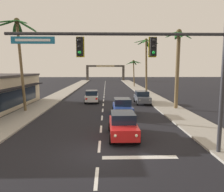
{
  "coord_description": "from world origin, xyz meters",
  "views": [
    {
      "loc": [
        0.45,
        -11.55,
        4.67
      ],
      "look_at": [
        0.94,
        8.0,
        2.2
      ],
      "focal_mm": 34.79,
      "sensor_mm": 36.0,
      "label": 1
    }
  ],
  "objects_px": {
    "sedan_oncoming_far": "(92,96)",
    "traffic_signal_mast": "(155,59)",
    "palm_right_farthest": "(134,67)",
    "palm_left_second": "(19,41)",
    "sedan_third_in_queue": "(122,107)",
    "palm_right_second": "(178,57)",
    "town_gateway_arch": "(105,70)",
    "sedan_parked_nearest_kerb": "(142,97)",
    "palm_right_third": "(146,56)",
    "sedan_lead_at_stop_bar": "(123,125)"
  },
  "relations": [
    {
      "from": "palm_right_farthest",
      "to": "sedan_parked_nearest_kerb",
      "type": "bearing_deg",
      "value": -94.61
    },
    {
      "from": "town_gateway_arch",
      "to": "sedan_lead_at_stop_bar",
      "type": "bearing_deg",
      "value": -88.74
    },
    {
      "from": "palm_left_second",
      "to": "town_gateway_arch",
      "type": "height_order",
      "value": "palm_left_second"
    },
    {
      "from": "traffic_signal_mast",
      "to": "sedan_parked_nearest_kerb",
      "type": "relative_size",
      "value": 2.55
    },
    {
      "from": "palm_right_second",
      "to": "sedan_parked_nearest_kerb",
      "type": "bearing_deg",
      "value": 127.55
    },
    {
      "from": "palm_left_second",
      "to": "sedan_lead_at_stop_bar",
      "type": "bearing_deg",
      "value": -41.04
    },
    {
      "from": "sedan_parked_nearest_kerb",
      "to": "town_gateway_arch",
      "type": "distance_m",
      "value": 56.91
    },
    {
      "from": "sedan_lead_at_stop_bar",
      "to": "palm_left_second",
      "type": "distance_m",
      "value": 15.23
    },
    {
      "from": "sedan_oncoming_far",
      "to": "palm_right_second",
      "type": "relative_size",
      "value": 0.5
    },
    {
      "from": "town_gateway_arch",
      "to": "palm_left_second",
      "type": "bearing_deg",
      "value": -98.05
    },
    {
      "from": "sedan_lead_at_stop_bar",
      "to": "palm_right_farthest",
      "type": "distance_m",
      "value": 41.78
    },
    {
      "from": "sedan_lead_at_stop_bar",
      "to": "sedan_parked_nearest_kerb",
      "type": "distance_m",
      "value": 14.77
    },
    {
      "from": "sedan_third_in_queue",
      "to": "palm_left_second",
      "type": "relative_size",
      "value": 0.45
    },
    {
      "from": "palm_right_farthest",
      "to": "town_gateway_arch",
      "type": "distance_m",
      "value": 30.69
    },
    {
      "from": "sedan_oncoming_far",
      "to": "palm_right_farthest",
      "type": "distance_m",
      "value": 27.5
    },
    {
      "from": "town_gateway_arch",
      "to": "palm_right_farthest",
      "type": "bearing_deg",
      "value": -76.06
    },
    {
      "from": "sedan_third_in_queue",
      "to": "palm_right_third",
      "type": "relative_size",
      "value": 0.44
    },
    {
      "from": "sedan_oncoming_far",
      "to": "palm_left_second",
      "type": "xyz_separation_m",
      "value": [
        -7.12,
        -6.55,
        6.72
      ]
    },
    {
      "from": "sedan_lead_at_stop_bar",
      "to": "town_gateway_arch",
      "type": "relative_size",
      "value": 0.3
    },
    {
      "from": "sedan_lead_at_stop_bar",
      "to": "sedan_oncoming_far",
      "type": "distance_m",
      "value": 15.85
    },
    {
      "from": "traffic_signal_mast",
      "to": "palm_right_farthest",
      "type": "xyz_separation_m",
      "value": [
        4.4,
        44.35,
        0.05
      ]
    },
    {
      "from": "palm_left_second",
      "to": "sedan_third_in_queue",
      "type": "bearing_deg",
      "value": -10.24
    },
    {
      "from": "palm_left_second",
      "to": "town_gateway_arch",
      "type": "distance_m",
      "value": 62.64
    },
    {
      "from": "traffic_signal_mast",
      "to": "palm_right_third",
      "type": "relative_size",
      "value": 1.12
    },
    {
      "from": "sedan_third_in_queue",
      "to": "sedan_lead_at_stop_bar",
      "type": "bearing_deg",
      "value": -93.91
    },
    {
      "from": "sedan_third_in_queue",
      "to": "palm_right_second",
      "type": "distance_m",
      "value": 8.75
    },
    {
      "from": "palm_right_third",
      "to": "town_gateway_arch",
      "type": "xyz_separation_m",
      "value": [
        -7.72,
        45.32,
        -2.97
      ]
    },
    {
      "from": "sedan_third_in_queue",
      "to": "palm_right_farthest",
      "type": "bearing_deg",
      "value": 81.09
    },
    {
      "from": "traffic_signal_mast",
      "to": "palm_left_second",
      "type": "height_order",
      "value": "palm_left_second"
    },
    {
      "from": "sedan_third_in_queue",
      "to": "palm_right_second",
      "type": "xyz_separation_m",
      "value": [
        6.45,
        3.04,
        5.08
      ]
    },
    {
      "from": "sedan_parked_nearest_kerb",
      "to": "palm_right_farthest",
      "type": "height_order",
      "value": "palm_right_farthest"
    },
    {
      "from": "sedan_lead_at_stop_bar",
      "to": "town_gateway_arch",
      "type": "distance_m",
      "value": 70.99
    },
    {
      "from": "sedan_oncoming_far",
      "to": "sedan_parked_nearest_kerb",
      "type": "xyz_separation_m",
      "value": [
        6.85,
        -1.21,
        0.0
      ]
    },
    {
      "from": "sedan_lead_at_stop_bar",
      "to": "palm_right_second",
      "type": "relative_size",
      "value": 0.49
    },
    {
      "from": "sedan_third_in_queue",
      "to": "town_gateway_arch",
      "type": "height_order",
      "value": "town_gateway_arch"
    },
    {
      "from": "sedan_parked_nearest_kerb",
      "to": "palm_left_second",
      "type": "bearing_deg",
      "value": -159.11
    },
    {
      "from": "sedan_lead_at_stop_bar",
      "to": "sedan_parked_nearest_kerb",
      "type": "relative_size",
      "value": 1.0
    },
    {
      "from": "palm_right_second",
      "to": "town_gateway_arch",
      "type": "xyz_separation_m",
      "value": [
        -8.49,
        60.84,
        -1.96
      ]
    },
    {
      "from": "palm_right_farthest",
      "to": "palm_left_second",
      "type": "bearing_deg",
      "value": -116.65
    },
    {
      "from": "sedan_oncoming_far",
      "to": "sedan_parked_nearest_kerb",
      "type": "distance_m",
      "value": 6.96
    },
    {
      "from": "sedan_third_in_queue",
      "to": "palm_left_second",
      "type": "bearing_deg",
      "value": 169.76
    },
    {
      "from": "sedan_lead_at_stop_bar",
      "to": "sedan_third_in_queue",
      "type": "xyz_separation_m",
      "value": [
        0.48,
        7.03,
        0.0
      ]
    },
    {
      "from": "palm_left_second",
      "to": "palm_right_farthest",
      "type": "xyz_separation_m",
      "value": [
        16.14,
        32.17,
        -2.38
      ]
    },
    {
      "from": "sedan_lead_at_stop_bar",
      "to": "sedan_parked_nearest_kerb",
      "type": "bearing_deg",
      "value": 75.63
    },
    {
      "from": "palm_right_third",
      "to": "palm_right_farthest",
      "type": "bearing_deg",
      "value": 91.21
    },
    {
      "from": "palm_right_third",
      "to": "sedan_oncoming_far",
      "type": "bearing_deg",
      "value": -132.91
    },
    {
      "from": "sedan_lead_at_stop_bar",
      "to": "town_gateway_arch",
      "type": "xyz_separation_m",
      "value": [
        -1.56,
        70.9,
        3.12
      ]
    },
    {
      "from": "sedan_parked_nearest_kerb",
      "to": "sedan_third_in_queue",
      "type": "bearing_deg",
      "value": -113.62
    },
    {
      "from": "sedan_oncoming_far",
      "to": "traffic_signal_mast",
      "type": "bearing_deg",
      "value": -76.17
    },
    {
      "from": "traffic_signal_mast",
      "to": "sedan_oncoming_far",
      "type": "bearing_deg",
      "value": 103.83
    }
  ]
}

